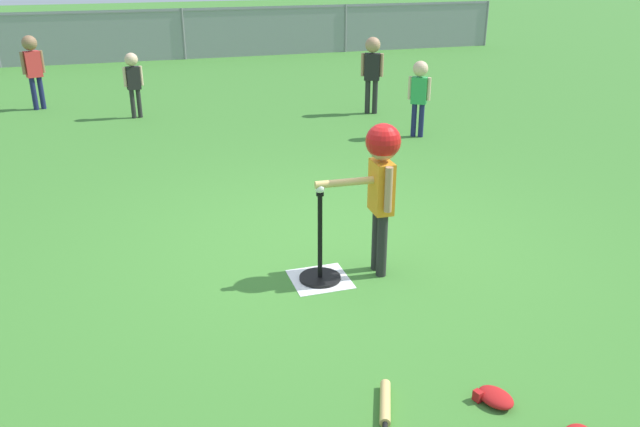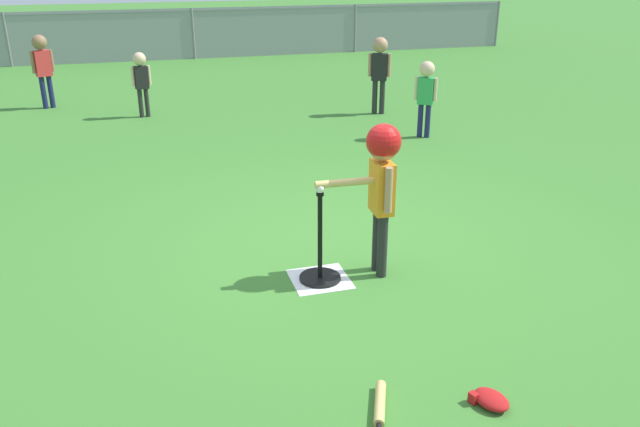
{
  "view_description": "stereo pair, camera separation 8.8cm",
  "coord_description": "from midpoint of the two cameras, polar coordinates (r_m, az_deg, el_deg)",
  "views": [
    {
      "loc": [
        -1.58,
        -4.79,
        2.34
      ],
      "look_at": [
        -0.26,
        -0.6,
        0.55
      ],
      "focal_mm": 36.03,
      "sensor_mm": 36.0,
      "label": 1
    },
    {
      "loc": [
        -1.5,
        -4.82,
        2.34
      ],
      "look_at": [
        -0.26,
        -0.6,
        0.55
      ],
      "focal_mm": 36.03,
      "sensor_mm": 36.0,
      "label": 2
    }
  ],
  "objects": [
    {
      "name": "fielder_deep_left",
      "position": [
        11.27,
        -24.38,
        12.13
      ],
      "size": [
        0.32,
        0.23,
        1.15
      ],
      "color": "#191E4C",
      "rests_on": "ground_plane"
    },
    {
      "name": "batting_tee",
      "position": [
        4.93,
        -0.51,
        -4.68
      ],
      "size": [
        0.32,
        0.32,
        0.71
      ],
      "color": "black",
      "rests_on": "ground_plane"
    },
    {
      "name": "spare_bat_wood",
      "position": [
        3.66,
        5.09,
        -17.09
      ],
      "size": [
        0.32,
        0.66,
        0.06
      ],
      "color": "#DBB266",
      "rests_on": "ground_plane"
    },
    {
      "name": "home_plate",
      "position": [
        4.98,
        -0.51,
        -5.83
      ],
      "size": [
        0.44,
        0.44,
        0.01
      ],
      "primitive_type": "cube",
      "color": "white",
      "rests_on": "ground_plane"
    },
    {
      "name": "fielder_deep_center",
      "position": [
        8.8,
        8.53,
        10.92
      ],
      "size": [
        0.26,
        0.22,
        1.02
      ],
      "color": "#191E4C",
      "rests_on": "ground_plane"
    },
    {
      "name": "glove_by_plate",
      "position": [
        3.85,
        14.61,
        -15.52
      ],
      "size": [
        0.22,
        0.26,
        0.07
      ],
      "color": "#B21919",
      "rests_on": "ground_plane"
    },
    {
      "name": "fielder_near_right",
      "position": [
        10.06,
        4.4,
        13.02
      ],
      "size": [
        0.32,
        0.23,
        1.16
      ],
      "color": "#262626",
      "rests_on": "ground_plane"
    },
    {
      "name": "fielder_near_left",
      "position": [
        10.17,
        -16.52,
        11.59
      ],
      "size": [
        0.28,
        0.19,
        0.97
      ],
      "color": "#262626",
      "rests_on": "ground_plane"
    },
    {
      "name": "outfield_fence",
      "position": [
        15.82,
        -12.22,
        15.46
      ],
      "size": [
        16.06,
        0.06,
        1.15
      ],
      "color": "slate",
      "rests_on": "ground_plane"
    },
    {
      "name": "baseball_on_tee",
      "position": [
        4.68,
        -0.54,
        2.26
      ],
      "size": [
        0.07,
        0.07,
        0.07
      ],
      "primitive_type": "sphere",
      "color": "white",
      "rests_on": "batting_tee"
    },
    {
      "name": "batter_child",
      "position": [
        4.78,
        4.93,
        3.94
      ],
      "size": [
        0.64,
        0.34,
        1.2
      ],
      "color": "#262626",
      "rests_on": "ground_plane"
    },
    {
      "name": "ground_plane",
      "position": [
        5.56,
        0.28,
        -2.72
      ],
      "size": [
        60.0,
        60.0,
        0.0
      ],
      "primitive_type": "plane",
      "color": "#3D7A2D"
    }
  ]
}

